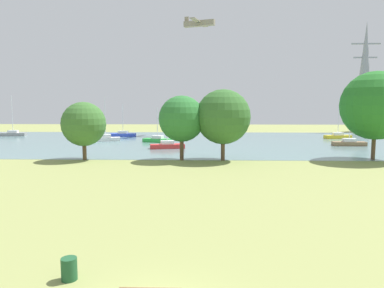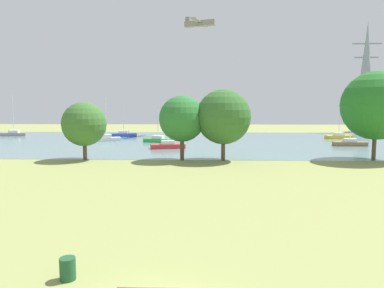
{
  "view_description": "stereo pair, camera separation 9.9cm",
  "coord_description": "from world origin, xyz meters",
  "px_view_note": "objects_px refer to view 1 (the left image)",
  "views": [
    {
      "loc": [
        1.49,
        -9.59,
        6.19
      ],
      "look_at": [
        0.57,
        19.7,
        2.96
      ],
      "focal_mm": 33.65,
      "sensor_mm": 36.0,
      "label": 1
    },
    {
      "loc": [
        1.59,
        -9.59,
        6.19
      ],
      "look_at": [
        0.57,
        19.7,
        2.96
      ],
      "focal_mm": 33.65,
      "sensor_mm": 36.0,
      "label": 2
    }
  ],
  "objects_px": {
    "sailboat_white": "(106,138)",
    "electricity_pylon": "(364,77)",
    "sailboat_brown": "(349,143)",
    "tree_west_near": "(84,124)",
    "sailboat_red": "(167,145)",
    "tree_east_near": "(223,117)",
    "litter_bin": "(69,269)",
    "sailboat_yellow": "(338,136)",
    "sailboat_gray": "(13,134)",
    "sailboat_blue": "(123,134)",
    "tree_west_far": "(182,119)",
    "tree_mid_shore": "(376,106)",
    "sailboat_green": "(158,140)",
    "light_aircraft": "(199,23)"
  },
  "relations": [
    {
      "from": "sailboat_white",
      "to": "electricity_pylon",
      "type": "xyz_separation_m",
      "value": [
        52.74,
        22.84,
        11.8
      ]
    },
    {
      "from": "sailboat_brown",
      "to": "tree_west_near",
      "type": "height_order",
      "value": "sailboat_brown"
    },
    {
      "from": "sailboat_red",
      "to": "tree_east_near",
      "type": "distance_m",
      "value": 13.54
    },
    {
      "from": "sailboat_brown",
      "to": "sailboat_white",
      "type": "relative_size",
      "value": 0.96
    },
    {
      "from": "litter_bin",
      "to": "sailboat_yellow",
      "type": "distance_m",
      "value": 61.37
    },
    {
      "from": "sailboat_gray",
      "to": "electricity_pylon",
      "type": "distance_m",
      "value": 75.83
    },
    {
      "from": "tree_east_near",
      "to": "sailboat_white",
      "type": "bearing_deg",
      "value": 132.31
    },
    {
      "from": "litter_bin",
      "to": "sailboat_white",
      "type": "bearing_deg",
      "value": 103.81
    },
    {
      "from": "litter_bin",
      "to": "sailboat_brown",
      "type": "xyz_separation_m",
      "value": [
        26.64,
        42.32,
        0.07
      ]
    },
    {
      "from": "sailboat_blue",
      "to": "electricity_pylon",
      "type": "bearing_deg",
      "value": 15.6
    },
    {
      "from": "sailboat_red",
      "to": "litter_bin",
      "type": "bearing_deg",
      "value": -89.51
    },
    {
      "from": "sailboat_red",
      "to": "tree_east_near",
      "type": "relative_size",
      "value": 0.9
    },
    {
      "from": "sailboat_white",
      "to": "tree_west_far",
      "type": "bearing_deg",
      "value": -55.37
    },
    {
      "from": "tree_west_far",
      "to": "tree_mid_shore",
      "type": "bearing_deg",
      "value": 2.14
    },
    {
      "from": "sailboat_red",
      "to": "tree_mid_shore",
      "type": "height_order",
      "value": "tree_mid_shore"
    },
    {
      "from": "sailboat_blue",
      "to": "sailboat_green",
      "type": "bearing_deg",
      "value": -52.0
    },
    {
      "from": "sailboat_red",
      "to": "sailboat_gray",
      "type": "height_order",
      "value": "sailboat_gray"
    },
    {
      "from": "sailboat_red",
      "to": "sailboat_brown",
      "type": "xyz_separation_m",
      "value": [
        26.96,
        4.15,
        0.0
      ]
    },
    {
      "from": "tree_east_near",
      "to": "light_aircraft",
      "type": "bearing_deg",
      "value": 95.05
    },
    {
      "from": "sailboat_green",
      "to": "tree_mid_shore",
      "type": "relative_size",
      "value": 0.58
    },
    {
      "from": "sailboat_red",
      "to": "tree_west_near",
      "type": "relative_size",
      "value": 1.09
    },
    {
      "from": "sailboat_blue",
      "to": "tree_east_near",
      "type": "height_order",
      "value": "tree_east_near"
    },
    {
      "from": "sailboat_green",
      "to": "sailboat_white",
      "type": "bearing_deg",
      "value": 168.9
    },
    {
      "from": "light_aircraft",
      "to": "sailboat_blue",
      "type": "bearing_deg",
      "value": -157.1
    },
    {
      "from": "sailboat_yellow",
      "to": "light_aircraft",
      "type": "relative_size",
      "value": 0.88
    },
    {
      "from": "sailboat_red",
      "to": "light_aircraft",
      "type": "xyz_separation_m",
      "value": [
        4.13,
        24.59,
        22.02
      ]
    },
    {
      "from": "sailboat_gray",
      "to": "tree_west_near",
      "type": "bearing_deg",
      "value": -51.04
    },
    {
      "from": "sailboat_white",
      "to": "tree_east_near",
      "type": "relative_size",
      "value": 0.95
    },
    {
      "from": "litter_bin",
      "to": "tree_mid_shore",
      "type": "height_order",
      "value": "tree_mid_shore"
    },
    {
      "from": "sailboat_blue",
      "to": "tree_west_far",
      "type": "xyz_separation_m",
      "value": [
        13.08,
        -28.96,
        4.15
      ]
    },
    {
      "from": "sailboat_yellow",
      "to": "tree_west_far",
      "type": "relative_size",
      "value": 1.02
    },
    {
      "from": "sailboat_brown",
      "to": "electricity_pylon",
      "type": "height_order",
      "value": "electricity_pylon"
    },
    {
      "from": "sailboat_brown",
      "to": "sailboat_blue",
      "type": "distance_m",
      "value": 40.02
    },
    {
      "from": "sailboat_yellow",
      "to": "tree_west_far",
      "type": "xyz_separation_m",
      "value": [
        -26.89,
        -26.31,
        4.14
      ]
    },
    {
      "from": "tree_west_near",
      "to": "electricity_pylon",
      "type": "height_order",
      "value": "electricity_pylon"
    },
    {
      "from": "litter_bin",
      "to": "light_aircraft",
      "type": "xyz_separation_m",
      "value": [
        3.8,
        62.76,
        22.09
      ]
    },
    {
      "from": "litter_bin",
      "to": "electricity_pylon",
      "type": "bearing_deg",
      "value": 60.07
    },
    {
      "from": "litter_bin",
      "to": "sailboat_gray",
      "type": "xyz_separation_m",
      "value": [
        -32.79,
        57.52,
        0.08
      ]
    },
    {
      "from": "sailboat_yellow",
      "to": "electricity_pylon",
      "type": "distance_m",
      "value": 23.81
    },
    {
      "from": "sailboat_blue",
      "to": "tree_west_near",
      "type": "xyz_separation_m",
      "value": [
        2.14,
        -29.01,
        3.55
      ]
    },
    {
      "from": "litter_bin",
      "to": "sailboat_green",
      "type": "relative_size",
      "value": 0.14
    },
    {
      "from": "sailboat_white",
      "to": "tree_west_near",
      "type": "xyz_separation_m",
      "value": [
        3.25,
        -20.59,
        3.53
      ]
    },
    {
      "from": "sailboat_brown",
      "to": "tree_west_far",
      "type": "relative_size",
      "value": 1.01
    },
    {
      "from": "sailboat_brown",
      "to": "sailboat_gray",
      "type": "distance_m",
      "value": 61.34
    },
    {
      "from": "sailboat_red",
      "to": "sailboat_white",
      "type": "xyz_separation_m",
      "value": [
        -11.52,
        10.03,
        0.01
      ]
    },
    {
      "from": "sailboat_brown",
      "to": "sailboat_white",
      "type": "bearing_deg",
      "value": 171.32
    },
    {
      "from": "electricity_pylon",
      "to": "sailboat_white",
      "type": "bearing_deg",
      "value": -156.58
    },
    {
      "from": "sailboat_gray",
      "to": "tree_west_near",
      "type": "height_order",
      "value": "sailboat_gray"
    },
    {
      "from": "tree_west_near",
      "to": "light_aircraft",
      "type": "relative_size",
      "value": 0.78
    },
    {
      "from": "litter_bin",
      "to": "tree_east_near",
      "type": "distance_m",
      "value": 28.78
    }
  ]
}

